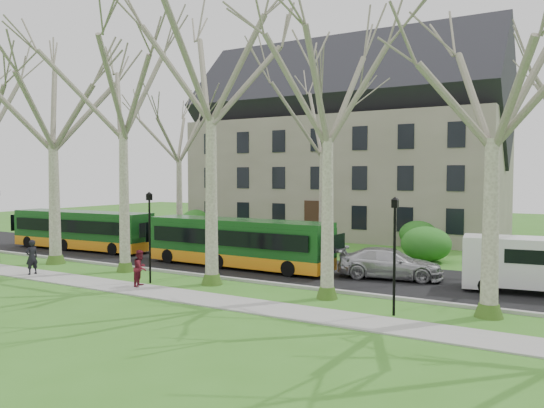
{
  "coord_description": "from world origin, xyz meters",
  "views": [
    {
      "loc": [
        11.75,
        -20.03,
        5.17
      ],
      "look_at": [
        -1.51,
        3.0,
        3.75
      ],
      "focal_mm": 35.0,
      "sensor_mm": 36.0,
      "label": 1
    }
  ],
  "objects": [
    {
      "name": "curb",
      "position": [
        0.0,
        1.5,
        0.07
      ],
      "size": [
        80.0,
        0.25,
        0.14
      ],
      "primitive_type": "cube",
      "color": "#A5A39E",
      "rests_on": "ground"
    },
    {
      "name": "building",
      "position": [
        -6.0,
        24.0,
        8.07
      ],
      "size": [
        26.5,
        12.2,
        16.0
      ],
      "color": "slate",
      "rests_on": "ground"
    },
    {
      "name": "bus_follow",
      "position": [
        -4.62,
        4.55,
        1.44
      ],
      "size": [
        11.12,
        2.56,
        2.77
      ],
      "primitive_type": null,
      "rotation": [
        0.0,
        0.0,
        -0.02
      ],
      "color": "#134417",
      "rests_on": "road"
    },
    {
      "name": "sedan",
      "position": [
        3.78,
        5.6,
        0.81
      ],
      "size": [
        5.44,
        3.01,
        1.49
      ],
      "primitive_type": "imported",
      "rotation": [
        0.0,
        0.0,
        1.76
      ],
      "color": "#AFAEB3",
      "rests_on": "road"
    },
    {
      "name": "van_a",
      "position": [
        10.1,
        5.44,
        1.26
      ],
      "size": [
        5.72,
        2.66,
        2.41
      ],
      "primitive_type": null,
      "rotation": [
        0.0,
        0.0,
        0.12
      ],
      "color": "silver",
      "rests_on": "road"
    },
    {
      "name": "sidewalk",
      "position": [
        0.0,
        -2.5,
        0.03
      ],
      "size": [
        70.0,
        2.0,
        0.06
      ],
      "primitive_type": "cube",
      "color": "gray",
      "rests_on": "ground"
    },
    {
      "name": "pedestrian_a",
      "position": [
        -12.66,
        -2.62,
        0.96
      ],
      "size": [
        0.5,
        0.7,
        1.8
      ],
      "primitive_type": "imported",
      "rotation": [
        0.0,
        0.0,
        -1.68
      ],
      "color": "black",
      "rests_on": "sidewalk"
    },
    {
      "name": "tree_row_far",
      "position": [
        -1.33,
        11.0,
        6.0
      ],
      "size": [
        33.0,
        7.0,
        12.0
      ],
      "color": "gray",
      "rests_on": "ground"
    },
    {
      "name": "hedges",
      "position": [
        -4.67,
        14.0,
        1.0
      ],
      "size": [
        30.6,
        8.6,
        2.0
      ],
      "color": "#1F5518",
      "rests_on": "ground"
    },
    {
      "name": "lamp_row",
      "position": [
        -0.0,
        -1.0,
        2.57
      ],
      "size": [
        36.22,
        0.22,
        4.3
      ],
      "color": "black",
      "rests_on": "ground"
    },
    {
      "name": "bus_lead",
      "position": [
        -17.89,
        5.05,
        1.43
      ],
      "size": [
        11.06,
        2.84,
        2.74
      ],
      "primitive_type": null,
      "rotation": [
        0.0,
        0.0,
        0.05
      ],
      "color": "#134417",
      "rests_on": "road"
    },
    {
      "name": "ground",
      "position": [
        0.0,
        0.0,
        0.0
      ],
      "size": [
        120.0,
        120.0,
        0.0
      ],
      "primitive_type": "plane",
      "color": "#397621",
      "rests_on": "ground"
    },
    {
      "name": "road",
      "position": [
        0.0,
        5.5,
        0.03
      ],
      "size": [
        80.0,
        8.0,
        0.06
      ],
      "primitive_type": "cube",
      "color": "black",
      "rests_on": "ground"
    },
    {
      "name": "tree_row_verge",
      "position": [
        0.0,
        0.3,
        7.0
      ],
      "size": [
        49.0,
        7.0,
        14.0
      ],
      "color": "gray",
      "rests_on": "ground"
    },
    {
      "name": "pedestrian_b",
      "position": [
        -5.68,
        -1.98,
        0.9
      ],
      "size": [
        0.87,
        0.98,
        1.68
      ],
      "primitive_type": "imported",
      "rotation": [
        0.0,
        0.0,
        1.91
      ],
      "color": "#5B1420",
      "rests_on": "sidewalk"
    }
  ]
}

